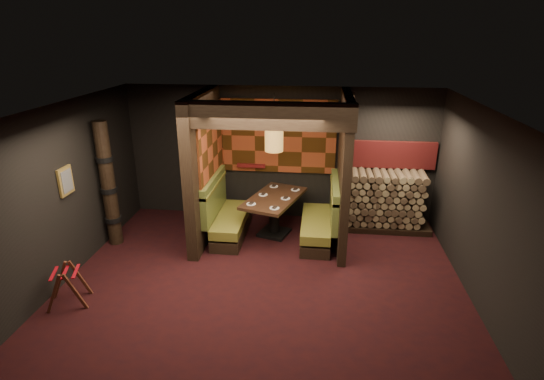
{
  "coord_description": "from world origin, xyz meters",
  "views": [
    {
      "loc": [
        0.82,
        -5.92,
        3.9
      ],
      "look_at": [
        0.0,
        1.3,
        1.15
      ],
      "focal_mm": 28.0,
      "sensor_mm": 36.0,
      "label": 1
    }
  ],
  "objects": [
    {
      "name": "totem_column",
      "position": [
        -3.05,
        1.1,
        1.19
      ],
      "size": [
        0.31,
        0.31,
        2.4
      ],
      "color": "black",
      "rests_on": "floor"
    },
    {
      "name": "bay_front_post",
      "position": [
        1.39,
        1.96,
        1.43
      ],
      "size": [
        0.08,
        0.08,
        2.85
      ],
      "primitive_type": "cube",
      "color": "black",
      "rests_on": "floor"
    },
    {
      "name": "firewood_stack",
      "position": [
        2.29,
        2.35,
        0.61
      ],
      "size": [
        1.73,
        0.7,
        1.22
      ],
      "color": "black",
      "rests_on": "floor"
    },
    {
      "name": "tapa_back_panel",
      "position": [
        -0.02,
        2.71,
        1.82
      ],
      "size": [
        2.4,
        0.06,
        1.55
      ],
      "primitive_type": "cube",
      "color": "#933B1D",
      "rests_on": "wall_back"
    },
    {
      "name": "lacquer_shelf",
      "position": [
        -0.6,
        2.65,
        1.18
      ],
      "size": [
        0.6,
        0.12,
        0.07
      ],
      "primitive_type": "cube",
      "color": "maroon",
      "rests_on": "wall_back"
    },
    {
      "name": "tapa_side_panel",
      "position": [
        -1.23,
        1.82,
        1.85
      ],
      "size": [
        0.04,
        1.85,
        1.45
      ],
      "primitive_type": "cube",
      "color": "#933B1D",
      "rests_on": "partition_left"
    },
    {
      "name": "place_settings",
      "position": [
        -0.01,
        1.81,
        0.83
      ],
      "size": [
        0.96,
        1.33,
        0.03
      ],
      "color": "white",
      "rests_on": "dining_table"
    },
    {
      "name": "framed_picture",
      "position": [
        -3.22,
        0.1,
        1.62
      ],
      "size": [
        0.05,
        0.36,
        0.46
      ],
      "color": "olive",
      "rests_on": "wall_left"
    },
    {
      "name": "header_beam",
      "position": [
        -0.02,
        0.7,
        2.63
      ],
      "size": [
        2.85,
        0.18,
        0.44
      ],
      "primitive_type": "cube",
      "color": "black",
      "rests_on": "partition_left"
    },
    {
      "name": "floor",
      "position": [
        0.0,
        0.0,
        -0.01
      ],
      "size": [
        6.5,
        5.5,
        0.02
      ],
      "primitive_type": "cube",
      "color": "black",
      "rests_on": "ground"
    },
    {
      "name": "pendant_lamp",
      "position": [
        -0.01,
        1.76,
        1.99
      ],
      "size": [
        0.35,
        0.35,
        1.09
      ],
      "color": "olive",
      "rests_on": "ceiling"
    },
    {
      "name": "partition_right",
      "position": [
        1.3,
        1.7,
        1.43
      ],
      "size": [
        0.15,
        2.1,
        2.85
      ],
      "primitive_type": "cube",
      "color": "black",
      "rests_on": "floor"
    },
    {
      "name": "dining_table",
      "position": [
        -0.01,
        1.81,
        0.58
      ],
      "size": [
        1.27,
        1.72,
        0.81
      ],
      "color": "black",
      "rests_on": "floor"
    },
    {
      "name": "ceiling",
      "position": [
        0.0,
        0.0,
        2.86
      ],
      "size": [
        6.5,
        5.5,
        0.02
      ],
      "primitive_type": "cube",
      "color": "black",
      "rests_on": "ground"
    },
    {
      "name": "wall_front",
      "position": [
        0.0,
        -2.76,
        1.43
      ],
      "size": [
        6.5,
        0.02,
        2.85
      ],
      "primitive_type": "cube",
      "color": "black",
      "rests_on": "ground"
    },
    {
      "name": "partition_left",
      "position": [
        -1.35,
        1.65,
        1.43
      ],
      "size": [
        0.2,
        2.2,
        2.85
      ],
      "primitive_type": "cube",
      "color": "black",
      "rests_on": "floor"
    },
    {
      "name": "wall_left",
      "position": [
        -3.26,
        0.0,
        1.43
      ],
      "size": [
        0.02,
        5.5,
        2.85
      ],
      "primitive_type": "cube",
      "color": "black",
      "rests_on": "ground"
    },
    {
      "name": "booth_bench_right",
      "position": [
        0.93,
        1.65,
        0.4
      ],
      "size": [
        0.68,
        1.6,
        1.14
      ],
      "color": "black",
      "rests_on": "floor"
    },
    {
      "name": "wall_back",
      "position": [
        0.0,
        2.76,
        1.43
      ],
      "size": [
        6.5,
        0.02,
        2.85
      ],
      "primitive_type": "cube",
      "color": "black",
      "rests_on": "ground"
    },
    {
      "name": "mosaic_header",
      "position": [
        2.29,
        2.68,
        1.5
      ],
      "size": [
        1.83,
        0.1,
        0.56
      ],
      "primitive_type": "cube",
      "color": "maroon",
      "rests_on": "wall_back"
    },
    {
      "name": "booth_bench_left",
      "position": [
        -0.96,
        1.65,
        0.4
      ],
      "size": [
        0.68,
        1.6,
        1.14
      ],
      "color": "black",
      "rests_on": "floor"
    },
    {
      "name": "wall_right",
      "position": [
        3.26,
        0.0,
        1.43
      ],
      "size": [
        0.02,
        5.5,
        2.85
      ],
      "primitive_type": "cube",
      "color": "black",
      "rests_on": "ground"
    },
    {
      "name": "luggage_rack",
      "position": [
        -2.85,
        -0.86,
        0.33
      ],
      "size": [
        0.71,
        0.59,
        0.66
      ],
      "color": "#4E2517",
      "rests_on": "floor"
    }
  ]
}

